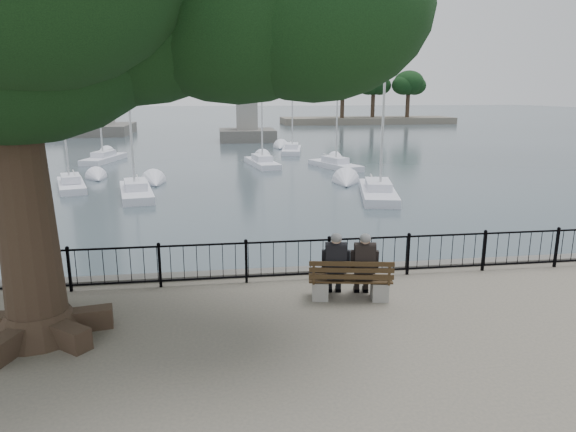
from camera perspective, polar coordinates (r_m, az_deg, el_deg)
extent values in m
cube|color=#4F4B45|center=(13.13, -0.31, -8.43)|extent=(200.00, 0.40, 1.20)
plane|color=#303C43|center=(112.20, -7.33, 10.74)|extent=(260.00, 260.00, 0.00)
cube|color=black|center=(12.17, 0.00, -2.84)|extent=(22.00, 0.04, 0.04)
cube|color=black|center=(12.43, 0.00, -6.51)|extent=(22.00, 0.04, 0.04)
cube|color=gray|center=(11.41, 3.59, -8.12)|extent=(0.42, 0.51, 0.41)
cube|color=gray|center=(11.53, 10.14, -8.10)|extent=(0.42, 0.51, 0.41)
cube|color=black|center=(11.36, 6.91, -6.97)|extent=(1.86, 0.81, 0.04)
cube|color=black|center=(11.01, 7.08, -6.00)|extent=(1.78, 0.35, 0.40)
cube|color=black|center=(11.31, 5.27, -6.39)|extent=(0.41, 0.36, 0.24)
cube|color=black|center=(11.08, 5.35, -4.73)|extent=(0.48, 0.31, 0.60)
sphere|color=tan|center=(10.99, 5.38, -2.58)|extent=(0.23, 0.23, 0.23)
ellipsoid|color=slate|center=(10.96, 5.40, -2.44)|extent=(0.24, 0.24, 0.20)
cube|color=black|center=(11.70, 5.16, -7.49)|extent=(0.39, 0.49, 0.45)
cube|color=black|center=(11.36, 8.40, -6.38)|extent=(0.41, 0.36, 0.24)
cube|color=black|center=(11.13, 8.53, -4.73)|extent=(0.48, 0.31, 0.60)
sphere|color=tan|center=(11.05, 8.58, -2.59)|extent=(0.23, 0.23, 0.23)
ellipsoid|color=slate|center=(11.01, 8.60, -2.45)|extent=(0.24, 0.24, 0.20)
cube|color=black|center=(11.75, 8.19, -7.48)|extent=(0.39, 0.49, 0.45)
cone|color=black|center=(10.81, -25.91, -10.58)|extent=(1.70, 1.70, 0.50)
cone|color=black|center=(10.07, -27.52, 3.91)|extent=(1.10, 1.10, 6.00)
ellipsoid|color=black|center=(10.06, -29.36, 19.79)|extent=(5.80, 5.80, 4.52)
ellipsoid|color=black|center=(9.35, 2.96, 22.01)|extent=(4.00, 4.00, 3.12)
cube|color=#4F4B45|center=(73.08, -21.23, 8.92)|extent=(10.70, 10.70, 1.40)
cone|color=gray|center=(73.40, -22.17, 19.25)|extent=(6.85, 6.85, 25.69)
cube|color=#4F4B45|center=(59.37, -4.56, 8.91)|extent=(6.18, 6.18, 1.40)
cube|color=gray|center=(59.22, -4.61, 11.38)|extent=(2.27, 2.67, 4.12)
cube|color=#4F4B45|center=(59.17, -4.65, 13.52)|extent=(2.67, 3.08, 0.30)
cube|color=gray|center=(59.49, -4.69, 14.36)|extent=(1.34, 2.27, 1.44)
cube|color=gray|center=(58.47, -4.64, 15.08)|extent=(1.55, 1.03, 1.65)
sphere|color=gray|center=(58.10, -4.63, 16.21)|extent=(1.75, 1.75, 1.75)
cube|color=silver|center=(32.18, -22.93, 3.01)|extent=(2.75, 5.09, 0.55)
cube|color=silver|center=(32.10, -23.01, 3.88)|extent=(1.54, 2.21, 0.41)
cylinder|color=silver|center=(31.48, -23.84, 11.18)|extent=(0.11, 0.11, 8.62)
cube|color=silver|center=(28.74, -16.51, 2.37)|extent=(2.56, 5.73, 0.62)
cube|color=silver|center=(28.65, -16.57, 3.35)|extent=(1.54, 2.43, 0.46)
cylinder|color=silver|center=(27.94, -17.45, 14.44)|extent=(0.12, 0.12, 11.44)
cube|color=silver|center=(27.79, 9.94, 2.36)|extent=(3.07, 6.37, 0.68)
cube|color=silver|center=(27.70, 9.99, 3.37)|extent=(1.79, 2.72, 0.51)
cylinder|color=silver|center=(26.97, 10.74, 15.43)|extent=(0.14, 0.14, 11.98)
cube|color=silver|center=(37.94, 5.24, 5.49)|extent=(3.25, 5.40, 0.58)
cube|color=silver|center=(37.87, 5.25, 6.24)|extent=(1.76, 2.37, 0.44)
cylinder|color=silver|center=(37.29, 5.49, 12.06)|extent=(0.12, 0.12, 8.10)
cube|color=silver|center=(43.92, -19.74, 5.85)|extent=(2.80, 5.84, 0.63)
cube|color=silver|center=(43.86, -19.79, 6.50)|extent=(1.64, 2.49, 0.47)
cylinder|color=silver|center=(43.31, -20.54, 14.47)|extent=(0.13, 0.13, 12.60)
cube|color=silver|center=(38.99, -2.90, 5.75)|extent=(2.40, 5.64, 0.61)
cube|color=silver|center=(38.93, -2.91, 6.47)|extent=(1.47, 2.38, 0.46)
cylinder|color=silver|center=(38.33, -2.97, 14.78)|extent=(0.12, 0.12, 11.63)
cube|color=silver|center=(47.56, 0.42, 7.18)|extent=(2.63, 5.91, 0.64)
cube|color=silver|center=(47.50, 0.42, 7.78)|extent=(1.58, 2.51, 0.48)
cylinder|color=silver|center=(46.95, 0.49, 13.24)|extent=(0.13, 0.13, 9.44)
cube|color=#5A564D|center=(93.09, 8.74, 10.43)|extent=(30.00, 8.00, 1.20)
cylinder|color=black|center=(89.74, 6.04, 11.99)|extent=(0.70, 0.70, 4.00)
ellipsoid|color=black|center=(89.72, 6.11, 14.55)|extent=(5.20, 5.20, 4.16)
cylinder|color=black|center=(93.28, 9.40, 11.95)|extent=(0.70, 0.70, 4.00)
ellipsoid|color=black|center=(93.26, 9.50, 14.40)|extent=(5.20, 5.20, 4.16)
cylinder|color=black|center=(94.30, 13.14, 11.80)|extent=(0.70, 0.70, 4.00)
ellipsoid|color=black|center=(94.28, 13.27, 14.22)|extent=(5.20, 5.20, 4.16)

